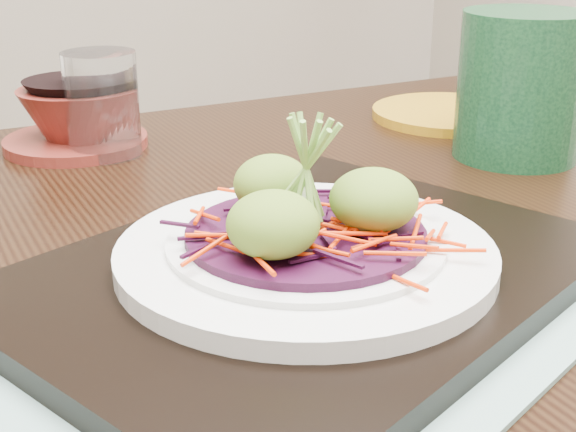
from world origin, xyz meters
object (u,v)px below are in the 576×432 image
white_plate (305,252)px  water_glass (102,105)px  serving_tray (305,275)px  dining_table (274,368)px  terracotta_bowl_set (74,121)px  yellow_plate (449,114)px  green_jar (521,86)px

white_plate → water_glass: water_glass is taller
serving_tray → water_glass: size_ratio=3.63×
dining_table → terracotta_bowl_set: bearing=101.8°
serving_tray → water_glass: bearing=74.2°
serving_tray → yellow_plate: bearing=20.1°
terracotta_bowl_set → green_jar: size_ratio=1.28×
water_glass → green_jar: (0.33, -0.23, 0.02)m
yellow_plate → green_jar: 0.17m
dining_table → yellow_plate: yellow_plate is taller
dining_table → serving_tray: (-0.02, -0.08, 0.12)m
serving_tray → terracotta_bowl_set: 0.40m
dining_table → white_plate: bearing=-101.3°
white_plate → green_jar: size_ratio=1.71×
white_plate → terracotta_bowl_set: size_ratio=1.34×
water_glass → terracotta_bowl_set: bearing=110.2°
terracotta_bowl_set → water_glass: bearing=-69.8°
dining_table → white_plate: white_plate is taller
serving_tray → water_glass: 0.36m
serving_tray → yellow_plate: (0.39, 0.27, -0.01)m
terracotta_bowl_set → white_plate: bearing=-88.7°
dining_table → yellow_plate: (0.37, 0.20, 0.11)m
dining_table → white_plate: (-0.02, -0.08, 0.13)m
white_plate → terracotta_bowl_set: (-0.01, 0.40, -0.00)m
serving_tray → green_jar: 0.37m
terracotta_bowl_set → yellow_plate: size_ratio=1.01×
green_jar → water_glass: bearing=145.8°
water_glass → green_jar: bearing=-34.2°
dining_table → terracotta_bowl_set: 0.35m
water_glass → yellow_plate: (0.39, -0.08, -0.05)m
white_plate → yellow_plate: size_ratio=1.35×
serving_tray → yellow_plate: serving_tray is taller
white_plate → water_glass: 0.36m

